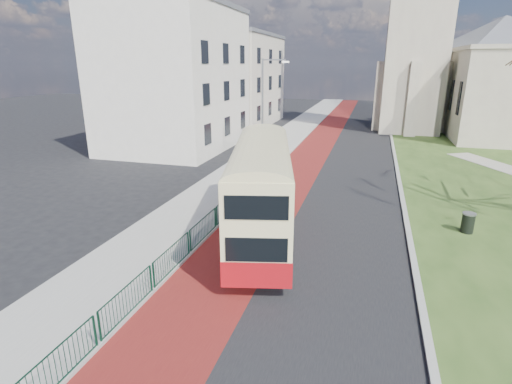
% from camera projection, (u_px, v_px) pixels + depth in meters
% --- Properties ---
extents(ground, '(160.00, 160.00, 0.00)m').
position_uv_depth(ground, '(250.00, 275.00, 15.30)').
color(ground, black).
rests_on(ground, ground).
extents(road_carriageway, '(9.00, 120.00, 0.01)m').
position_uv_depth(road_carriageway, '(338.00, 161.00, 33.17)').
color(road_carriageway, black).
rests_on(road_carriageway, ground).
extents(bus_lane, '(3.40, 120.00, 0.01)m').
position_uv_depth(bus_lane, '(306.00, 159.00, 33.89)').
color(bus_lane, '#591414').
rests_on(bus_lane, ground).
extents(pavement_west, '(4.00, 120.00, 0.12)m').
position_uv_depth(pavement_west, '(263.00, 156.00, 34.89)').
color(pavement_west, gray).
rests_on(pavement_west, ground).
extents(kerb_west, '(0.25, 120.00, 0.13)m').
position_uv_depth(kerb_west, '(285.00, 157.00, 34.36)').
color(kerb_west, '#999993').
rests_on(kerb_west, ground).
extents(kerb_east, '(0.25, 80.00, 0.13)m').
position_uv_depth(kerb_east, '(395.00, 159.00, 33.76)').
color(kerb_east, '#999993').
rests_on(kerb_east, ground).
extents(pedestrian_railing, '(0.07, 24.00, 1.12)m').
position_uv_depth(pedestrian_railing, '(217.00, 217.00, 19.57)').
color(pedestrian_railing, '#0B3322').
rests_on(pedestrian_railing, ground).
extents(gothic_church, '(16.38, 18.00, 40.00)m').
position_uv_depth(gothic_church, '(466.00, 11.00, 42.65)').
color(gothic_church, '#A29483').
rests_on(gothic_church, ground).
extents(street_block_near, '(10.30, 14.30, 13.00)m').
position_uv_depth(street_block_near, '(176.00, 78.00, 37.14)').
color(street_block_near, beige).
rests_on(street_block_near, ground).
extents(street_block_far, '(10.30, 16.30, 11.50)m').
position_uv_depth(street_block_far, '(233.00, 80.00, 51.99)').
color(street_block_far, beige).
rests_on(street_block_far, ground).
extents(streetlamp, '(2.13, 0.18, 8.00)m').
position_uv_depth(streetlamp, '(264.00, 105.00, 31.50)').
color(streetlamp, gray).
rests_on(streetlamp, pavement_west).
extents(bus, '(4.84, 10.71, 4.37)m').
position_uv_depth(bus, '(261.00, 186.00, 17.86)').
color(bus, maroon).
rests_on(bus, ground).
extents(litter_bin, '(0.63, 0.63, 0.98)m').
position_uv_depth(litter_bin, '(468.00, 223.00, 18.95)').
color(litter_bin, black).
rests_on(litter_bin, grass_green).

